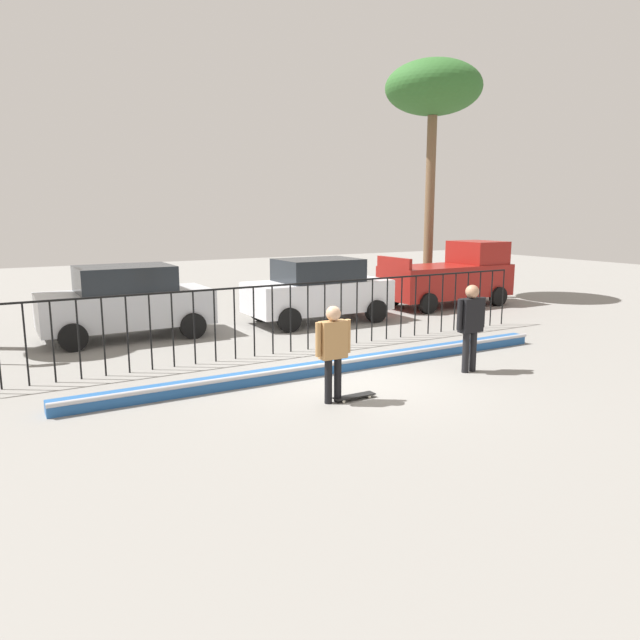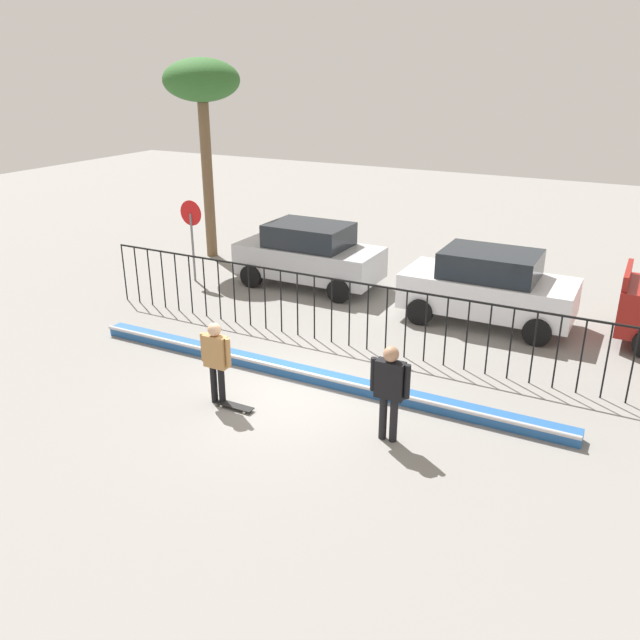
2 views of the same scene
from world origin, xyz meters
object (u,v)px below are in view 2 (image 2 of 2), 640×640
camera_operator (390,385)px  parked_car_silver (309,254)px  stop_sign (192,230)px  palm_tree_short (202,88)px  parked_car_white (488,286)px  skateboarder (216,356)px  skateboard (235,406)px

camera_operator → parked_car_silver: bearing=-17.9°
stop_sign → palm_tree_short: 4.87m
parked_car_white → parked_car_silver: bearing=172.4°
skateboarder → camera_operator: (3.47, 0.30, 0.07)m
camera_operator → stop_sign: size_ratio=0.73×
camera_operator → stop_sign: (-8.74, 5.73, 0.53)m
skateboarder → camera_operator: 3.49m
camera_operator → parked_car_silver: (-5.39, 6.98, -0.12)m
skateboarder → palm_tree_short: size_ratio=0.26×
parked_car_silver → parked_car_white: 5.51m
skateboarder → parked_car_silver: parked_car_silver is taller
skateboard → parked_car_silver: 7.75m
skateboarder → parked_car_white: 7.66m
skateboard → palm_tree_short: palm_tree_short is taller
camera_operator → stop_sign: stop_sign is taller
skateboard → parked_car_silver: bearing=114.0°
parked_car_silver → palm_tree_short: size_ratio=0.66×
skateboard → camera_operator: camera_operator is taller
camera_operator → skateboarder: bearing=39.3°
palm_tree_short → parked_car_silver: bearing=-16.0°
stop_sign → skateboarder: bearing=-48.9°
skateboard → parked_car_white: (3.16, 6.83, 0.91)m
skateboard → parked_car_white: 7.58m
skateboard → parked_car_white: parked_car_white is taller
camera_operator → palm_tree_short: (-9.99, 8.30, 4.47)m
skateboarder → skateboard: skateboarder is taller
skateboarder → parked_car_silver: bearing=128.5°
skateboard → stop_sign: (-5.68, 6.09, 1.56)m
skateboarder → camera_operator: camera_operator is taller
parked_car_white → palm_tree_short: size_ratio=0.66×
camera_operator → parked_car_silver: size_ratio=0.42×
parked_car_silver → stop_sign: bearing=-162.1°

